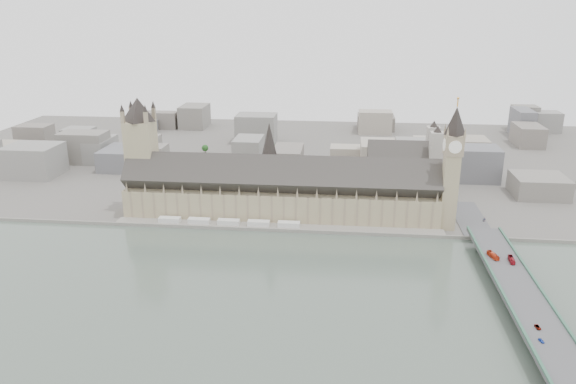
# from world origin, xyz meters

# --- Properties ---
(ground) EXTENTS (900.00, 900.00, 0.00)m
(ground) POSITION_xyz_m (0.00, 0.00, 0.00)
(ground) COLOR #595651
(ground) RESTS_ON ground
(river_thames) EXTENTS (600.00, 600.00, 0.00)m
(river_thames) POSITION_xyz_m (0.00, -165.00, 0.00)
(river_thames) COLOR #4C5A4F
(river_thames) RESTS_ON ground
(embankment_wall) EXTENTS (600.00, 1.50, 3.00)m
(embankment_wall) POSITION_xyz_m (0.00, -15.00, 1.50)
(embankment_wall) COLOR gray
(embankment_wall) RESTS_ON ground
(river_terrace) EXTENTS (270.00, 15.00, 2.00)m
(river_terrace) POSITION_xyz_m (0.00, -7.50, 1.00)
(river_terrace) COLOR gray
(river_terrace) RESTS_ON ground
(terrace_tents) EXTENTS (118.00, 7.00, 4.00)m
(terrace_tents) POSITION_xyz_m (-40.00, -7.00, 4.00)
(terrace_tents) COLOR silver
(terrace_tents) RESTS_ON river_terrace
(palace_of_westminster) EXTENTS (265.00, 40.73, 55.44)m
(palace_of_westminster) POSITION_xyz_m (0.00, 19.70, 22.71)
(palace_of_westminster) COLOR tan
(palace_of_westminster) RESTS_ON ground
(elizabeth_tower) EXTENTS (17.00, 17.00, 107.50)m
(elizabeth_tower) POSITION_xyz_m (138.00, 8.00, 58.09)
(elizabeth_tower) COLOR tan
(elizabeth_tower) RESTS_ON ground
(victoria_tower) EXTENTS (30.00, 30.00, 100.00)m
(victoria_tower) POSITION_xyz_m (-122.00, 26.00, 55.20)
(victoria_tower) COLOR tan
(victoria_tower) RESTS_ON ground
(central_tower) EXTENTS (13.00, 13.00, 48.00)m
(central_tower) POSITION_xyz_m (-10.00, 26.00, 57.92)
(central_tower) COLOR gray
(central_tower) RESTS_ON ground
(westminster_bridge) EXTENTS (25.00, 325.00, 10.25)m
(westminster_bridge) POSITION_xyz_m (162.00, -87.50, 5.12)
(westminster_bridge) COLOR #474749
(westminster_bridge) RESTS_ON ground
(bridge_parapets) EXTENTS (25.00, 235.00, 1.15)m
(bridge_parapets) POSITION_xyz_m (162.00, -132.00, 10.82)
(bridge_parapets) COLOR #36624D
(bridge_parapets) RESTS_ON westminster_bridge
(westminster_abbey) EXTENTS (68.00, 36.00, 64.00)m
(westminster_abbey) POSITION_xyz_m (110.92, 95.00, 25.08)
(westminster_abbey) COLOR #A29B92
(westminster_abbey) RESTS_ON ground
(city_skyline_inland) EXTENTS (720.00, 360.00, 38.00)m
(city_skyline_inland) POSITION_xyz_m (0.00, 245.00, 19.00)
(city_skyline_inland) COLOR gray
(city_skyline_inland) RESTS_ON ground
(park_trees) EXTENTS (110.00, 30.00, 15.00)m
(park_trees) POSITION_xyz_m (-10.00, 60.00, 7.50)
(park_trees) COLOR #194418
(park_trees) RESTS_ON ground
(red_bus_north) EXTENTS (6.23, 12.55, 3.41)m
(red_bus_north) POSITION_xyz_m (156.17, -69.45, 11.95)
(red_bus_north) COLOR red
(red_bus_north) RESTS_ON westminster_bridge
(red_bus_south) EXTENTS (3.46, 11.77, 3.24)m
(red_bus_south) POSITION_xyz_m (166.91, -75.03, 11.87)
(red_bus_south) COLOR maroon
(red_bus_south) RESTS_ON westminster_bridge
(car_blue) EXTENTS (2.56, 4.23, 1.35)m
(car_blue) POSITION_xyz_m (156.46, -170.95, 10.92)
(car_blue) COLOR #1837A0
(car_blue) RESTS_ON westminster_bridge
(car_grey) EXTENTS (2.67, 5.06, 1.36)m
(car_grey) POSITION_xyz_m (158.68, -157.90, 10.93)
(car_grey) COLOR gray
(car_grey) RESTS_ON westminster_bridge
(car_approach) EXTENTS (3.63, 5.63, 1.52)m
(car_approach) POSITION_xyz_m (165.94, 1.24, 11.01)
(car_approach) COLOR gray
(car_approach) RESTS_ON westminster_bridge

